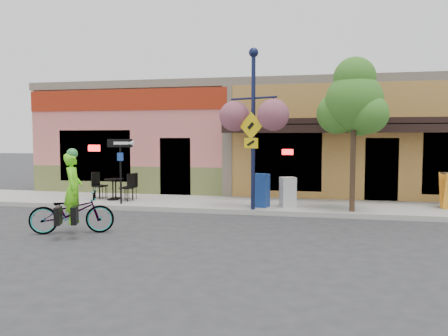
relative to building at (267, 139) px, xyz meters
name	(u,v)px	position (x,y,z in m)	size (l,w,h in m)	color
ground	(238,218)	(0.00, -7.50, -2.25)	(90.00, 90.00, 0.00)	#2D2D30
sidewalk	(248,205)	(0.00, -5.50, -2.17)	(24.00, 3.00, 0.15)	#9E9B93
curb	(241,212)	(0.00, -6.95, -2.17)	(24.00, 0.12, 0.15)	#A8A59E
building	(267,139)	(0.00, 0.00, 0.00)	(18.20, 8.20, 4.50)	#D6706A
bicycle	(72,212)	(-3.57, -10.35, -1.73)	(0.69, 1.98, 1.04)	#9C190E
cyclist_rider	(73,199)	(-3.52, -10.35, -1.40)	(0.62, 0.41, 1.70)	#6FFF1A
lamp_post	(253,129)	(0.34, -6.85, 0.31)	(1.54, 0.61, 4.81)	#13193C
one_way_sign	(121,172)	(-4.03, -6.63, -1.04)	(0.81, 0.18, 2.12)	black
cafe_set_left	(113,186)	(-4.69, -5.85, -1.62)	(1.60, 0.80, 0.96)	black
cafe_set_right	(116,185)	(-4.75, -5.52, -1.63)	(1.56, 0.78, 0.93)	black
newspaper_box_blue	(261,190)	(0.52, -6.30, -1.58)	(0.47, 0.41, 1.04)	navy
newspaper_box_grey	(288,192)	(1.34, -6.17, -1.63)	(0.44, 0.39, 0.93)	#B5B5B5
street_tree	(353,134)	(3.24, -6.58, 0.17)	(1.77, 1.77, 4.53)	#3D7A26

